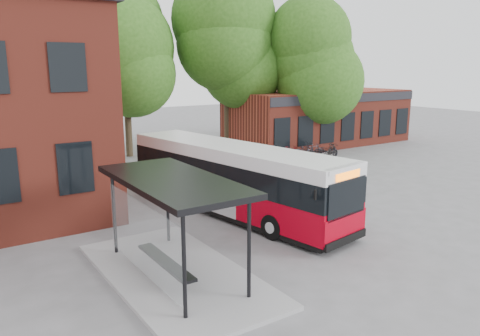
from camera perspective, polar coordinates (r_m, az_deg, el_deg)
ground at (r=16.79m, az=4.65°, el=-8.08°), size 100.00×100.00×0.00m
shop_row at (r=36.37m, az=9.56°, el=6.13°), size 14.00×6.20×4.00m
bus_shelter at (r=13.23m, az=-8.02°, el=-7.21°), size 3.60×7.00×2.90m
bike_rail at (r=29.90m, az=6.69°, el=1.37°), size 5.20×0.10×0.38m
tree_0 at (r=28.53m, az=-26.55°, el=10.39°), size 7.92×7.92×11.00m
tree_1 at (r=31.22m, az=-13.75°, el=10.83°), size 7.92×7.92×10.40m
tree_2 at (r=33.44m, az=-1.61°, el=11.77°), size 7.92×7.92×11.00m
tree_3 at (r=33.36m, az=9.57°, el=10.12°), size 7.04×7.04×9.28m
city_bus at (r=18.74m, az=-0.88°, el=-1.43°), size 4.04×11.15×2.78m
bicycle_0 at (r=29.24m, az=2.36°, el=1.77°), size 1.84×0.68×0.96m
bicycle_1 at (r=28.03m, az=5.16°, el=1.23°), size 1.59×0.81×0.92m
bicycle_2 at (r=29.16m, az=7.17°, el=1.55°), size 1.65×0.67×0.85m
bicycle_3 at (r=29.38m, az=6.13°, el=1.74°), size 1.63×0.80×0.94m
bicycle_4 at (r=30.86m, az=7.80°, el=2.23°), size 1.91×0.95×0.96m
bicycle_5 at (r=30.90m, az=9.07°, el=2.14°), size 1.50×0.51×0.89m
bicycle_6 at (r=31.08m, az=10.38°, el=2.14°), size 1.78×1.13×0.88m
bicycle_7 at (r=30.82m, az=11.10°, el=2.08°), size 1.61×0.97×0.93m
bicycle_extra_0 at (r=30.76m, az=11.03°, el=1.95°), size 1.63×0.87×0.81m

